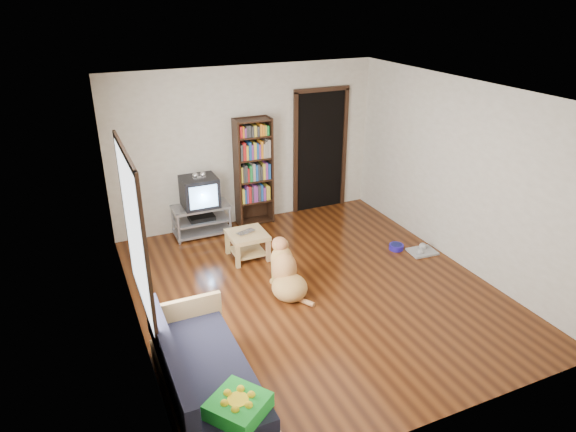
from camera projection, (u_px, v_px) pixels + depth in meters
name	position (u px, v px, depth m)	size (l,w,h in m)	color
ground	(314.00, 289.00, 6.84)	(5.00, 5.00, 0.00)	#59290F
ceiling	(318.00, 92.00, 5.78)	(5.00, 5.00, 0.00)	white
wall_back	(247.00, 147.00, 8.40)	(4.50, 4.50, 0.00)	beige
wall_front	(453.00, 303.00, 4.23)	(4.50, 4.50, 0.00)	beige
wall_left	(128.00, 231.00, 5.47)	(5.00, 5.00, 0.00)	beige
wall_right	(460.00, 174.00, 7.15)	(5.00, 5.00, 0.00)	beige
green_cushion	(238.00, 406.00, 4.27)	(0.44, 0.44, 0.15)	green
laptop	(248.00, 233.00, 7.47)	(0.29, 0.19, 0.02)	silver
dog_bowl	(396.00, 247.00, 7.87)	(0.22, 0.22, 0.08)	#23169B
grey_rag	(422.00, 252.00, 7.79)	(0.40, 0.32, 0.03)	#A4A4A4
window	(134.00, 233.00, 4.98)	(0.03, 1.46, 1.70)	white
doorway	(320.00, 148.00, 8.96)	(1.03, 0.05, 2.19)	black
tv_stand	(202.00, 219.00, 8.27)	(0.90, 0.45, 0.50)	#99999E
crt_tv	(199.00, 191.00, 8.10)	(0.55, 0.52, 0.58)	black
bookshelf	(253.00, 166.00, 8.41)	(0.60, 0.30, 1.80)	black
sofa	(204.00, 380.00, 4.88)	(0.80, 1.80, 0.80)	tan
coffee_table	(247.00, 240.00, 7.54)	(0.55, 0.55, 0.40)	tan
dog	(286.00, 274.00, 6.67)	(0.47, 0.90, 0.74)	tan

